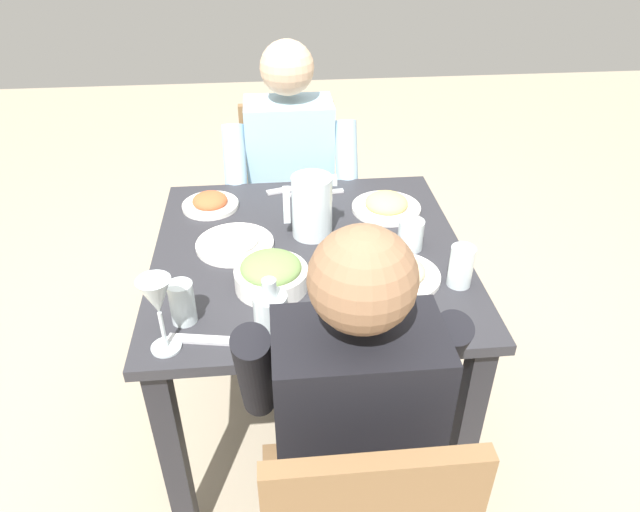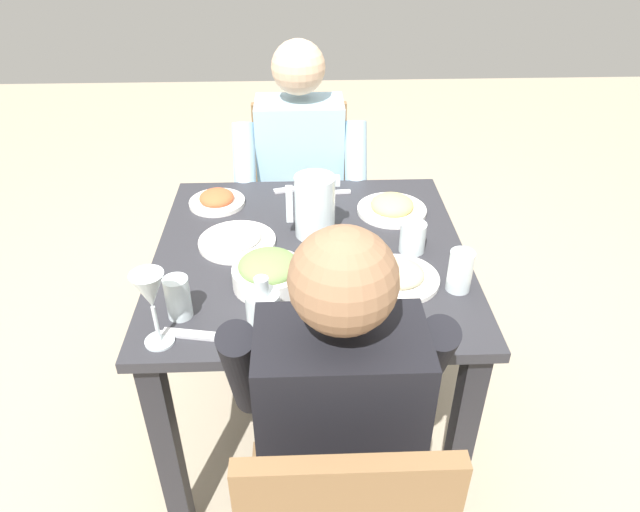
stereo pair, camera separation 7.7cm
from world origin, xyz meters
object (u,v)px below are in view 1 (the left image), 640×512
at_px(plate_yoghurt, 235,241).
at_px(wine_glass, 157,300).
at_px(chair_near, 290,200).
at_px(water_pitcher, 312,206).
at_px(plate_beans, 400,273).
at_px(diner_far, 348,413).
at_px(water_glass_near_right, 411,234).
at_px(salt_shaker, 407,334).
at_px(plate_fries, 386,205).
at_px(water_glass_far_right, 182,303).
at_px(water_glass_near_left, 461,266).
at_px(oil_carafe, 271,318).
at_px(diner_near, 292,192).
at_px(dining_table, 310,284).
at_px(salad_bowl, 271,274).
at_px(plate_rice_curry, 210,203).
at_px(water_glass_center, 348,282).

xyz_separation_m(plate_yoghurt, wine_glass, (0.15, 0.42, 0.12)).
xyz_separation_m(chair_near, water_pitcher, (-0.04, 0.65, 0.33)).
xyz_separation_m(plate_beans, plate_yoghurt, (0.45, -0.20, 0.00)).
bearing_deg(wine_glass, diner_far, 158.73).
distance_m(water_glass_near_right, salt_shaker, 0.42).
xyz_separation_m(plate_fries, water_glass_far_right, (0.60, 0.50, 0.04)).
distance_m(water_glass_near_left, oil_carafe, 0.53).
bearing_deg(salt_shaker, water_glass_near_left, -131.61).
bearing_deg(chair_near, water_pitcher, 93.45).
xyz_separation_m(water_glass_near_left, water_glass_far_right, (0.71, 0.08, -0.00)).
xyz_separation_m(diner_near, water_glass_near_left, (-0.41, 0.74, 0.14)).
height_order(water_pitcher, wine_glass, wine_glass).
height_order(chair_near, plate_fries, chair_near).
bearing_deg(dining_table, water_glass_far_right, 40.55).
height_order(water_glass_near_left, salt_shaker, water_glass_near_left).
relative_size(diner_far, water_pitcher, 6.16).
height_order(water_pitcher, salad_bowl, water_pitcher).
distance_m(plate_beans, water_glass_far_right, 0.58).
height_order(salad_bowl, water_glass_near_right, salad_bowl).
bearing_deg(plate_beans, chair_near, -74.07).
height_order(oil_carafe, salt_shaker, oil_carafe).
bearing_deg(water_glass_near_right, diner_far, 64.47).
relative_size(water_glass_near_left, oil_carafe, 0.70).
xyz_separation_m(diner_far, oil_carafe, (0.16, -0.18, 0.14)).
height_order(plate_rice_curry, oil_carafe, oil_carafe).
xyz_separation_m(water_pitcher, plate_fries, (-0.25, -0.13, -0.08)).
bearing_deg(plate_fries, chair_near, -60.88).
relative_size(dining_table, water_glass_near_right, 10.04).
bearing_deg(diner_near, salad_bowl, 82.72).
bearing_deg(water_glass_near_left, plate_rice_curry, -35.54).
bearing_deg(oil_carafe, water_glass_far_right, -20.33).
distance_m(plate_rice_curry, water_glass_near_left, 0.84).
bearing_deg(diner_near, water_glass_center, 97.45).
xyz_separation_m(diner_far, plate_beans, (-0.19, -0.38, 0.10)).
bearing_deg(water_glass_far_right, dining_table, -139.45).
distance_m(plate_fries, plate_yoghurt, 0.51).
bearing_deg(plate_beans, water_glass_near_right, -112.36).
height_order(diner_far, salt_shaker, diner_far).
xyz_separation_m(plate_fries, salt_shaker, (0.07, 0.63, 0.01)).
bearing_deg(salt_shaker, dining_table, -64.89).
relative_size(dining_table, diner_near, 0.77).
bearing_deg(water_glass_center, plate_fries, -112.58).
xyz_separation_m(water_glass_near_left, water_glass_center, (0.31, 0.04, 0.00)).
relative_size(salad_bowl, water_glass_near_left, 1.70).
distance_m(water_glass_far_right, salt_shaker, 0.54).
distance_m(plate_fries, wine_glass, 0.88).
relative_size(water_pitcher, plate_rice_curry, 1.04).
xyz_separation_m(chair_near, oil_carafe, (0.09, 1.10, 0.29)).
relative_size(salad_bowl, plate_beans, 0.88).
distance_m(dining_table, salt_shaker, 0.48).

